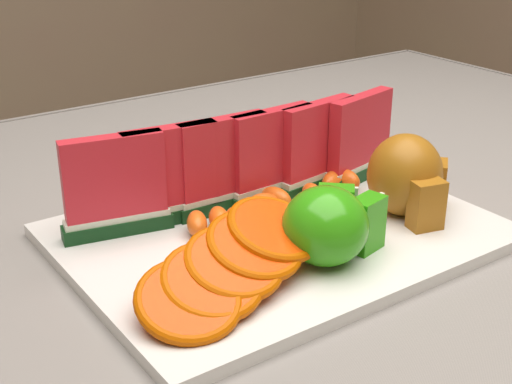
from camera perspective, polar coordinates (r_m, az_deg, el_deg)
table at (r=0.75m, az=-1.15°, el=-10.88°), size 1.40×0.90×0.75m
tablecloth at (r=0.72m, az=-1.19°, el=-6.76°), size 1.53×1.03×0.20m
platter at (r=0.70m, az=1.76°, el=-3.35°), size 0.40×0.30×0.01m
apple_cluster at (r=0.63m, az=5.93°, el=-2.61°), size 0.11×0.09×0.07m
pear_cluster at (r=0.73m, az=12.06°, el=1.16°), size 0.10×0.10×0.08m
side_plate at (r=0.92m, az=-1.71°, el=3.52°), size 0.19×0.19×0.01m
watermelon_row at (r=0.73m, az=-0.65°, el=2.39°), size 0.39×0.07×0.10m
orange_fan_front at (r=0.58m, az=-1.78°, el=-5.64°), size 0.21×0.13×0.06m
orange_fan_back at (r=0.78m, az=-4.15°, el=1.65°), size 0.28×0.09×0.04m
tangerine_segments at (r=0.72m, az=1.86°, el=-0.88°), size 0.22×0.07×0.02m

